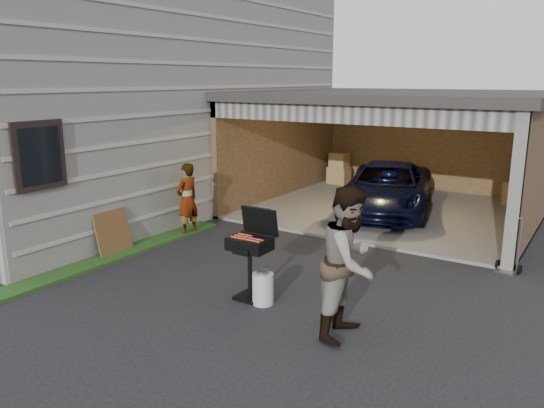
{
  "coord_description": "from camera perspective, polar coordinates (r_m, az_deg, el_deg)",
  "views": [
    {
      "loc": [
        5.18,
        -5.79,
        3.19
      ],
      "look_at": [
        0.5,
        1.42,
        1.15
      ],
      "focal_mm": 35.0,
      "sensor_mm": 36.0,
      "label": 1
    }
  ],
  "objects": [
    {
      "name": "man",
      "position": [
        6.67,
        8.35,
        -6.24
      ],
      "size": [
        0.76,
        0.96,
        1.93
      ],
      "primitive_type": "imported",
      "rotation": [
        0.0,
        0.0,
        1.6
      ],
      "color": "#472D1C",
      "rests_on": "ground"
    },
    {
      "name": "garage",
      "position": [
        13.4,
        13.71,
        7.32
      ],
      "size": [
        6.8,
        6.3,
        2.9
      ],
      "color": "#605E59",
      "rests_on": "ground"
    },
    {
      "name": "bbq_grill",
      "position": [
        7.76,
        -2.28,
        -4.6
      ],
      "size": [
        0.6,
        0.53,
        1.34
      ],
      "color": "black",
      "rests_on": "ground"
    },
    {
      "name": "ground",
      "position": [
        8.4,
        -8.26,
        -9.12
      ],
      "size": [
        80.0,
        80.0,
        0.0
      ],
      "primitive_type": "plane",
      "color": "black",
      "rests_on": "ground"
    },
    {
      "name": "minivan",
      "position": [
        12.94,
        12.24,
        1.43
      ],
      "size": [
        2.95,
        4.56,
        1.17
      ],
      "primitive_type": "imported",
      "rotation": [
        0.0,
        0.0,
        0.26
      ],
      "color": "black",
      "rests_on": "ground"
    },
    {
      "name": "groundcover_strip",
      "position": [
        9.39,
        -22.9,
        -7.42
      ],
      "size": [
        0.5,
        8.0,
        0.06
      ],
      "primitive_type": "cube",
      "color": "#193814",
      "rests_on": "ground"
    },
    {
      "name": "propane_tank",
      "position": [
        7.75,
        -0.99,
        -9.1
      ],
      "size": [
        0.38,
        0.38,
        0.46
      ],
      "primitive_type": "cylinder",
      "rotation": [
        0.0,
        0.0,
        0.26
      ],
      "color": "silver",
      "rests_on": "ground"
    },
    {
      "name": "woman",
      "position": [
        11.08,
        -9.11,
        0.49
      ],
      "size": [
        0.4,
        0.58,
        1.51
      ],
      "primitive_type": "imported",
      "rotation": [
        0.0,
        0.0,
        -1.65
      ],
      "color": "silver",
      "rests_on": "ground"
    },
    {
      "name": "house",
      "position": [
        14.86,
        -16.09,
        11.15
      ],
      "size": [
        7.0,
        11.0,
        5.5
      ],
      "primitive_type": "cube",
      "color": "#474744",
      "rests_on": "ground"
    },
    {
      "name": "hand_truck",
      "position": [
        9.81,
        24.06,
        -5.68
      ],
      "size": [
        0.42,
        0.36,
        0.97
      ],
      "rotation": [
        0.0,
        0.0,
        -0.21
      ],
      "color": "slate",
      "rests_on": "ground"
    },
    {
      "name": "plywood_panel",
      "position": [
        10.23,
        -16.71,
        -2.99
      ],
      "size": [
        0.21,
        0.75,
        0.82
      ],
      "primitive_type": "cube",
      "rotation": [
        0.0,
        -0.21,
        0.0
      ],
      "color": "#51381B",
      "rests_on": "ground"
    }
  ]
}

